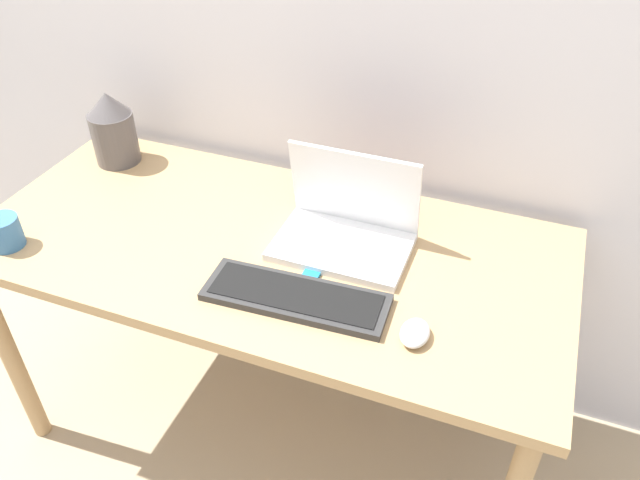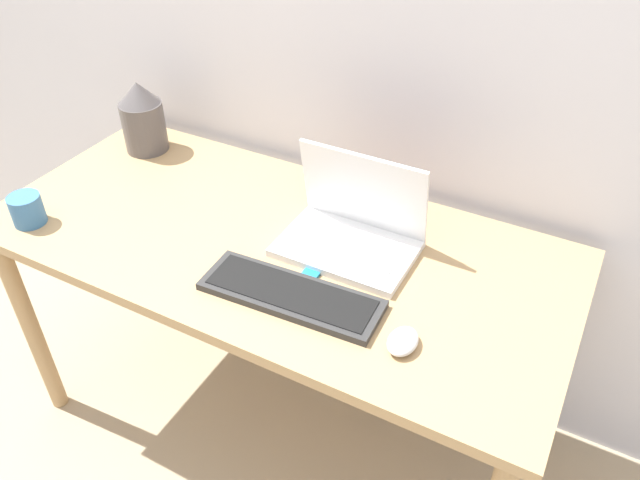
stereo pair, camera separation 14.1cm
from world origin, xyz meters
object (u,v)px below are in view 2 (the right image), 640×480
object	(u,v)px
vase	(142,117)
mug	(27,210)
laptop	(352,228)
keyboard	(291,295)
mouse	(403,341)
mp3_player	(308,277)

from	to	relation	value
vase	mug	xyz separation A→B (m)	(-0.01, -0.45, -0.07)
laptop	keyboard	distance (m)	0.25
vase	laptop	bearing A→B (deg)	-10.09
mouse	mp3_player	size ratio (longest dim) A/B	1.44
mouse	mug	xyz separation A→B (m)	(-1.02, -0.05, 0.02)
keyboard	mp3_player	size ratio (longest dim) A/B	7.06
mp3_player	mug	world-z (taller)	mug
keyboard	mouse	bearing A→B (deg)	-3.67
laptop	keyboard	xyz separation A→B (m)	(-0.04, -0.24, -0.04)
keyboard	vase	distance (m)	0.83
mp3_player	mug	xyz separation A→B (m)	(-0.75, -0.15, 0.04)
laptop	vase	world-z (taller)	laptop
keyboard	mouse	xyz separation A→B (m)	(0.28, -0.02, 0.01)
vase	keyboard	bearing A→B (deg)	-27.15
keyboard	mouse	distance (m)	0.28
keyboard	mug	size ratio (longest dim) A/B	5.11
vase	mp3_player	distance (m)	0.80
mouse	mp3_player	xyz separation A→B (m)	(-0.27, 0.09, -0.01)
mp3_player	mouse	bearing A→B (deg)	-19.09
mouse	mug	bearing A→B (deg)	-177.00
mouse	vase	size ratio (longest dim) A/B	0.40
laptop	mp3_player	size ratio (longest dim) A/B	5.48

